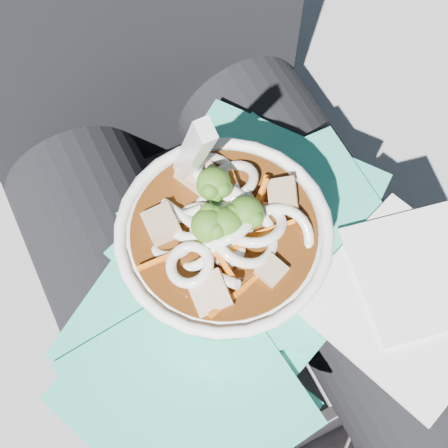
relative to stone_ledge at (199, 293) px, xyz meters
name	(u,v)px	position (x,y,z in m)	size (l,w,h in m)	color
ground	(241,411)	(0.00, -0.15, -0.24)	(20.00, 20.00, 0.00)	slate
stone_ledge	(199,293)	(0.00, 0.00, 0.00)	(1.00, 0.50, 0.48)	gray
lap	(255,317)	(0.00, -0.15, 0.31)	(0.35, 0.48, 0.15)	black
person_body	(212,231)	(0.00, -0.06, 0.33)	(0.34, 0.94, 1.02)	black
plastic_bag	(241,281)	(-0.01, -0.14, 0.40)	(0.36, 0.35, 0.02)	teal
napkins	(413,292)	(0.11, -0.21, 0.41)	(0.18, 0.18, 0.01)	white
udon_bowl	(224,247)	(-0.02, -0.13, 0.46)	(0.20, 0.20, 0.21)	white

